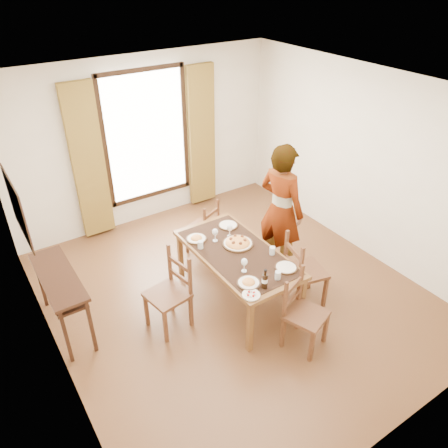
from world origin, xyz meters
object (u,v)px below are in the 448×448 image
console_table (59,283)px  pasta_platter (238,241)px  man (281,210)px  dining_table (237,256)px

console_table → pasta_platter: (2.11, -0.58, 0.12)m
man → console_table: bearing=68.0°
pasta_platter → dining_table: bearing=-127.1°
dining_table → pasta_platter: 0.20m
man → pasta_platter: size_ratio=4.76×
dining_table → man: man is taller
console_table → dining_table: size_ratio=0.69×
dining_table → man: 0.96m
console_table → pasta_platter: 2.19m
console_table → dining_table: (2.01, -0.71, 0.00)m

